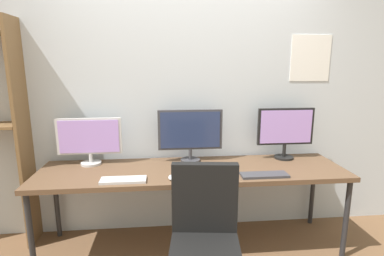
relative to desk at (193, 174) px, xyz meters
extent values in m
cube|color=silver|center=(0.00, 0.42, 0.61)|extent=(5.03, 0.10, 2.60)
cube|color=white|center=(1.17, 0.37, 0.99)|extent=(0.39, 0.01, 0.43)
cube|color=brown|center=(0.00, 0.00, 0.03)|extent=(2.63, 0.68, 0.04)
cylinder|color=#262628|center=(-1.26, -0.29, -0.34)|extent=(0.04, 0.04, 0.70)
cylinder|color=#262628|center=(1.26, -0.29, -0.34)|extent=(0.04, 0.04, 0.70)
cylinder|color=#262628|center=(-1.26, 0.29, -0.34)|extent=(0.04, 0.04, 0.70)
cylinder|color=#262628|center=(1.26, 0.29, -0.34)|extent=(0.04, 0.04, 0.70)
cube|color=brown|center=(-1.46, 0.23, 0.31)|extent=(0.03, 0.28, 2.01)
cube|color=black|center=(0.00, -0.79, -0.22)|extent=(0.49, 0.49, 0.08)
cube|color=black|center=(0.02, -0.60, 0.06)|extent=(0.45, 0.12, 0.48)
cylinder|color=silver|center=(-0.90, 0.21, 0.06)|extent=(0.18, 0.18, 0.02)
cylinder|color=silver|center=(-0.90, 0.21, 0.10)|extent=(0.03, 0.03, 0.08)
cube|color=silver|center=(-0.90, 0.21, 0.31)|extent=(0.56, 0.03, 0.32)
cube|color=#B28CE5|center=(-0.90, 0.20, 0.31)|extent=(0.52, 0.01, 0.29)
cylinder|color=#38383D|center=(0.00, 0.21, 0.06)|extent=(0.18, 0.18, 0.02)
cylinder|color=#38383D|center=(0.00, 0.21, 0.11)|extent=(0.03, 0.03, 0.10)
cube|color=#38383D|center=(0.00, 0.21, 0.35)|extent=(0.59, 0.03, 0.37)
cube|color=navy|center=(0.00, 0.20, 0.35)|extent=(0.54, 0.01, 0.33)
cylinder|color=black|center=(0.90, 0.21, 0.06)|extent=(0.18, 0.18, 0.02)
cylinder|color=black|center=(0.90, 0.21, 0.13)|extent=(0.03, 0.03, 0.12)
cube|color=black|center=(0.90, 0.21, 0.36)|extent=(0.53, 0.03, 0.35)
cube|color=#B28CE5|center=(0.90, 0.20, 0.36)|extent=(0.49, 0.01, 0.31)
cube|color=silver|center=(-0.56, -0.23, 0.06)|extent=(0.35, 0.13, 0.02)
cube|color=#38383D|center=(0.56, -0.23, 0.06)|extent=(0.38, 0.13, 0.02)
ellipsoid|color=silver|center=(-0.19, -0.23, 0.06)|extent=(0.06, 0.10, 0.03)
camera|label=1|loc=(-0.25, -2.47, 0.94)|focal=28.36mm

